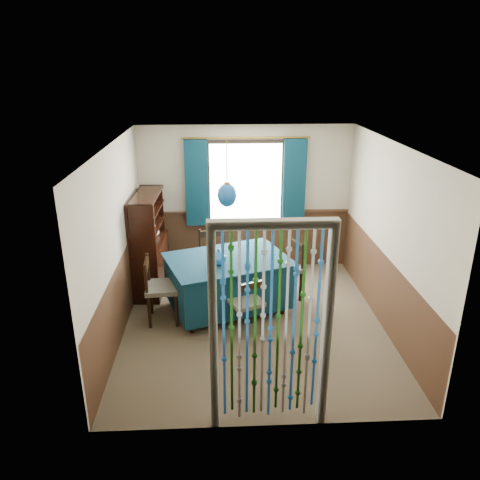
{
  "coord_description": "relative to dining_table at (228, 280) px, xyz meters",
  "views": [
    {
      "loc": [
        -0.48,
        -5.74,
        3.45
      ],
      "look_at": [
        -0.17,
        0.36,
        1.12
      ],
      "focal_mm": 35.0,
      "sensor_mm": 36.0,
      "label": 1
    }
  ],
  "objects": [
    {
      "name": "wall_front",
      "position": [
        0.35,
        -2.42,
        0.78
      ],
      "size": [
        3.6,
        0.0,
        3.6
      ],
      "primitive_type": "plane",
      "rotation": [
        -1.57,
        0.0,
        0.0
      ],
      "color": "#BDB39B",
      "rests_on": "ground"
    },
    {
      "name": "dining_table",
      "position": [
        0.0,
        0.0,
        0.0
      ],
      "size": [
        1.98,
        1.66,
        0.81
      ],
      "rotation": [
        0.0,
        0.0,
        0.34
      ],
      "color": "#0C2D3E",
      "rests_on": "floor"
    },
    {
      "name": "pendant_lamp",
      "position": [
        0.0,
        0.0,
        1.29
      ],
      "size": [
        0.26,
        0.26,
        0.91
      ],
      "color": "olive",
      "rests_on": "ceiling"
    },
    {
      "name": "doorway",
      "position": [
        0.35,
        -2.36,
        0.58
      ],
      "size": [
        1.16,
        0.12,
        2.18
      ],
      "primitive_type": null,
      "color": "silver",
      "rests_on": "ground"
    },
    {
      "name": "chair_left",
      "position": [
        -0.95,
        -0.27,
        0.04
      ],
      "size": [
        0.48,
        0.5,
        0.95
      ],
      "rotation": [
        0.0,
        0.0,
        -1.51
      ],
      "color": "black",
      "rests_on": "floor"
    },
    {
      "name": "chair_near",
      "position": [
        0.23,
        -0.66,
        -0.02
      ],
      "size": [
        0.54,
        0.53,
        0.84
      ],
      "rotation": [
        0.0,
        0.0,
        0.42
      ],
      "color": "black",
      "rests_on": "floor"
    },
    {
      "name": "sideboard",
      "position": [
        -1.23,
        0.78,
        0.09
      ],
      "size": [
        0.46,
        1.21,
        1.57
      ],
      "rotation": [
        0.0,
        0.0,
        -0.04
      ],
      "color": "black",
      "rests_on": "floor"
    },
    {
      "name": "chair_far",
      "position": [
        -0.2,
        0.75,
        0.04
      ],
      "size": [
        0.55,
        0.54,
        0.95
      ],
      "rotation": [
        0.0,
        0.0,
        3.35
      ],
      "color": "black",
      "rests_on": "floor"
    },
    {
      "name": "wainscot_right",
      "position": [
        2.13,
        -0.42,
        0.03
      ],
      "size": [
        0.0,
        4.0,
        4.0
      ],
      "primitive_type": "plane",
      "rotation": [
        1.57,
        0.0,
        -1.57
      ],
      "color": "#412818",
      "rests_on": "ground"
    },
    {
      "name": "floor",
      "position": [
        0.35,
        -0.42,
        -0.47
      ],
      "size": [
        4.0,
        4.0,
        0.0
      ],
      "primitive_type": "plane",
      "color": "brown",
      "rests_on": "ground"
    },
    {
      "name": "wainscot_front",
      "position": [
        0.35,
        -2.4,
        0.03
      ],
      "size": [
        3.6,
        0.0,
        3.6
      ],
      "primitive_type": "plane",
      "rotation": [
        -1.57,
        0.0,
        0.0
      ],
      "color": "#412818",
      "rests_on": "ground"
    },
    {
      "name": "vase_table",
      "position": [
        -0.13,
        -0.18,
        0.45
      ],
      "size": [
        0.26,
        0.26,
        0.21
      ],
      "primitive_type": "imported",
      "rotation": [
        0.0,
        0.0,
        -0.4
      ],
      "color": "#165398",
      "rests_on": "dining_table"
    },
    {
      "name": "wall_right",
      "position": [
        2.15,
        -0.42,
        0.78
      ],
      "size": [
        0.0,
        4.0,
        4.0
      ],
      "primitive_type": "plane",
      "rotation": [
        1.57,
        0.0,
        -1.57
      ],
      "color": "#BDB39B",
      "rests_on": "ground"
    },
    {
      "name": "wall_left",
      "position": [
        -1.45,
        -0.42,
        0.78
      ],
      "size": [
        0.0,
        4.0,
        4.0
      ],
      "primitive_type": "plane",
      "rotation": [
        1.57,
        0.0,
        1.57
      ],
      "color": "#BDB39B",
      "rests_on": "ground"
    },
    {
      "name": "wainscot_left",
      "position": [
        -1.44,
        -0.42,
        0.03
      ],
      "size": [
        0.0,
        4.0,
        4.0
      ],
      "primitive_type": "plane",
      "rotation": [
        1.57,
        0.0,
        1.57
      ],
      "color": "#412818",
      "rests_on": "ground"
    },
    {
      "name": "wainscot_back",
      "position": [
        0.35,
        1.57,
        0.03
      ],
      "size": [
        3.6,
        0.0,
        3.6
      ],
      "primitive_type": "plane",
      "rotation": [
        1.57,
        0.0,
        0.0
      ],
      "color": "#412818",
      "rests_on": "ground"
    },
    {
      "name": "window",
      "position": [
        0.35,
        1.53,
        1.08
      ],
      "size": [
        1.32,
        0.12,
        1.42
      ],
      "primitive_type": "cube",
      "color": "black",
      "rests_on": "wall_back"
    },
    {
      "name": "bowl_shelf",
      "position": [
        -1.17,
        0.6,
        0.63
      ],
      "size": [
        0.2,
        0.2,
        0.05
      ],
      "primitive_type": "imported",
      "rotation": [
        0.0,
        0.0,
        -0.07
      ],
      "color": "beige",
      "rests_on": "sideboard"
    },
    {
      "name": "chair_right",
      "position": [
        0.9,
        0.32,
        0.03
      ],
      "size": [
        0.59,
        0.6,
        0.94
      ],
      "rotation": [
        0.0,
        0.0,
        1.96
      ],
      "color": "black",
      "rests_on": "floor"
    },
    {
      "name": "vase_sideboard",
      "position": [
        -1.17,
        1.09,
        0.4
      ],
      "size": [
        0.2,
        0.2,
        0.17
      ],
      "primitive_type": "imported",
      "rotation": [
        0.0,
        0.0,
        0.27
      ],
      "color": "beige",
      "rests_on": "sideboard"
    },
    {
      "name": "wall_back",
      "position": [
        0.35,
        1.58,
        0.78
      ],
      "size": [
        3.6,
        0.0,
        3.6
      ],
      "primitive_type": "plane",
      "rotation": [
        1.57,
        0.0,
        0.0
      ],
      "color": "#BDB39B",
      "rests_on": "ground"
    },
    {
      "name": "ceiling",
      "position": [
        0.35,
        -0.42,
        2.03
      ],
      "size": [
        4.0,
        4.0,
        0.0
      ],
      "primitive_type": "plane",
      "rotation": [
        3.14,
        0.0,
        0.0
      ],
      "color": "silver",
      "rests_on": "ground"
    }
  ]
}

